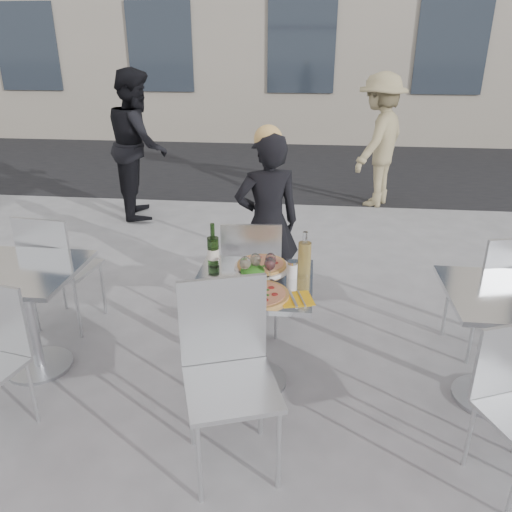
# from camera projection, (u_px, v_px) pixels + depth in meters

# --- Properties ---
(ground) EXTENTS (80.00, 80.00, 0.00)m
(ground) POSITION_uv_depth(u_px,v_px,m) (253.00, 382.00, 3.33)
(ground) COLOR slate
(street_asphalt) EXTENTS (24.00, 5.00, 0.00)m
(street_asphalt) POSITION_uv_depth(u_px,v_px,m) (294.00, 164.00, 9.26)
(street_asphalt) COLOR black
(street_asphalt) RESTS_ON ground
(main_table) EXTENTS (0.72, 0.72, 0.75)m
(main_table) POSITION_uv_depth(u_px,v_px,m) (253.00, 311.00, 3.12)
(main_table) COLOR #B7BABF
(main_table) RESTS_ON ground
(side_table_left) EXTENTS (0.72, 0.72, 0.75)m
(side_table_left) POSITION_uv_depth(u_px,v_px,m) (27.00, 298.00, 3.27)
(side_table_left) COLOR #B7BABF
(side_table_left) RESTS_ON ground
(side_table_right) EXTENTS (0.72, 0.72, 0.75)m
(side_table_right) POSITION_uv_depth(u_px,v_px,m) (504.00, 325.00, 2.96)
(side_table_right) COLOR #B7BABF
(side_table_right) RESTS_ON ground
(chair_far) EXTENTS (0.47, 0.48, 0.93)m
(chair_far) POSITION_uv_depth(u_px,v_px,m) (252.00, 268.00, 3.68)
(chair_far) COLOR silver
(chair_far) RESTS_ON ground
(chair_near) EXTENTS (0.58, 0.59, 1.00)m
(chair_near) POSITION_uv_depth(u_px,v_px,m) (228.00, 360.00, 2.54)
(chair_near) COLOR silver
(chair_near) RESTS_ON ground
(side_chair_lfar) EXTENTS (0.48, 0.49, 0.95)m
(side_chair_lfar) POSITION_uv_depth(u_px,v_px,m) (56.00, 263.00, 3.73)
(side_chair_lfar) COLOR silver
(side_chair_lfar) RESTS_ON ground
(side_chair_rfar) EXTENTS (0.52, 0.53, 0.94)m
(side_chair_rfar) POSITION_uv_depth(u_px,v_px,m) (498.00, 285.00, 3.41)
(side_chair_rfar) COLOR silver
(side_chair_rfar) RESTS_ON ground
(woman_diner) EXTENTS (0.62, 0.51, 1.47)m
(woman_diner) POSITION_uv_depth(u_px,v_px,m) (267.00, 223.00, 4.04)
(woman_diner) COLOR black
(woman_diner) RESTS_ON ground
(pedestrian_a) EXTENTS (0.93, 1.06, 1.82)m
(pedestrian_a) POSITION_uv_depth(u_px,v_px,m) (138.00, 144.00, 6.24)
(pedestrian_a) COLOR black
(pedestrian_a) RESTS_ON ground
(pedestrian_b) EXTENTS (1.10, 1.31, 1.75)m
(pedestrian_b) POSITION_uv_depth(u_px,v_px,m) (379.00, 141.00, 6.66)
(pedestrian_b) COLOR #9A8B63
(pedestrian_b) RESTS_ON ground
(pizza_near) EXTENTS (0.36, 0.36, 0.02)m
(pizza_near) POSITION_uv_depth(u_px,v_px,m) (258.00, 294.00, 2.85)
(pizza_near) COLOR #BD8949
(pizza_near) RESTS_ON main_table
(pizza_far) EXTENTS (0.36, 0.36, 0.03)m
(pizza_far) POSITION_uv_depth(u_px,v_px,m) (262.00, 265.00, 3.21)
(pizza_far) COLOR white
(pizza_far) RESTS_ON main_table
(salad_plate) EXTENTS (0.22, 0.22, 0.09)m
(salad_plate) POSITION_uv_depth(u_px,v_px,m) (253.00, 272.00, 3.06)
(salad_plate) COLOR white
(salad_plate) RESTS_ON main_table
(wine_bottle) EXTENTS (0.07, 0.08, 0.29)m
(wine_bottle) POSITION_uv_depth(u_px,v_px,m) (213.00, 250.00, 3.18)
(wine_bottle) COLOR #264A1B
(wine_bottle) RESTS_ON main_table
(carafe) EXTENTS (0.08, 0.08, 0.29)m
(carafe) POSITION_uv_depth(u_px,v_px,m) (304.00, 258.00, 3.05)
(carafe) COLOR tan
(carafe) RESTS_ON main_table
(sugar_shaker) EXTENTS (0.06, 0.06, 0.11)m
(sugar_shaker) POSITION_uv_depth(u_px,v_px,m) (292.00, 270.00, 3.06)
(sugar_shaker) COLOR white
(sugar_shaker) RESTS_ON main_table
(wineglass_white_a) EXTENTS (0.07, 0.07, 0.16)m
(wineglass_white_a) POSITION_uv_depth(u_px,v_px,m) (245.00, 264.00, 3.00)
(wineglass_white_a) COLOR white
(wineglass_white_a) RESTS_ON main_table
(wineglass_white_b) EXTENTS (0.07, 0.07, 0.16)m
(wineglass_white_b) POSITION_uv_depth(u_px,v_px,m) (255.00, 261.00, 3.04)
(wineglass_white_b) COLOR white
(wineglass_white_b) RESTS_ON main_table
(wineglass_red_a) EXTENTS (0.07, 0.07, 0.16)m
(wineglass_red_a) POSITION_uv_depth(u_px,v_px,m) (270.00, 265.00, 2.98)
(wineglass_red_a) COLOR white
(wineglass_red_a) RESTS_ON main_table
(wineglass_red_b) EXTENTS (0.07, 0.07, 0.16)m
(wineglass_red_b) POSITION_uv_depth(u_px,v_px,m) (271.00, 260.00, 3.05)
(wineglass_red_b) COLOR white
(wineglass_red_b) RESTS_ON main_table
(napkin_left) EXTENTS (0.24, 0.24, 0.01)m
(napkin_left) POSITION_uv_depth(u_px,v_px,m) (200.00, 298.00, 2.82)
(napkin_left) COLOR yellow
(napkin_left) RESTS_ON main_table
(napkin_right) EXTENTS (0.22, 0.22, 0.01)m
(napkin_right) POSITION_uv_depth(u_px,v_px,m) (296.00, 299.00, 2.81)
(napkin_right) COLOR yellow
(napkin_right) RESTS_ON main_table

